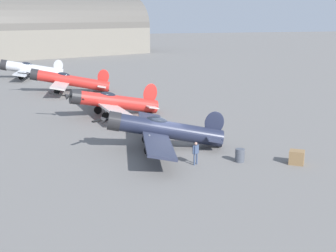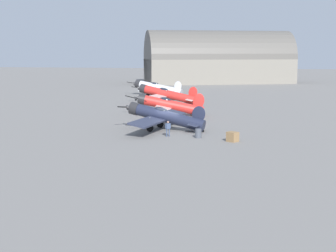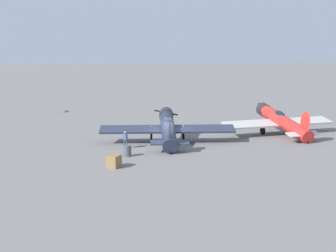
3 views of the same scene
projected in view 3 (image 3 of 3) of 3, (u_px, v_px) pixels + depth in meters
The scene contains 6 objects.
ground_plane at pixel (168, 145), 45.95m from camera, with size 400.00×400.00×0.00m, color slate.
airplane_foreground at pixel (168, 128), 46.20m from camera, with size 10.17×13.10×3.06m.
airplane_mid_apron at pixel (281, 121), 50.59m from camera, with size 11.06×12.47×3.26m.
ground_crew_mechanic at pixel (125, 138), 44.16m from camera, with size 0.53×0.43×1.60m.
equipment_crate at pixel (114, 161), 37.38m from camera, with size 1.30×1.27×0.96m.
fuel_drum at pixel (127, 151), 41.13m from camera, with size 0.69×0.69×0.93m.
Camera 3 is at (-44.03, 9.44, 9.31)m, focal length 52.05 mm.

